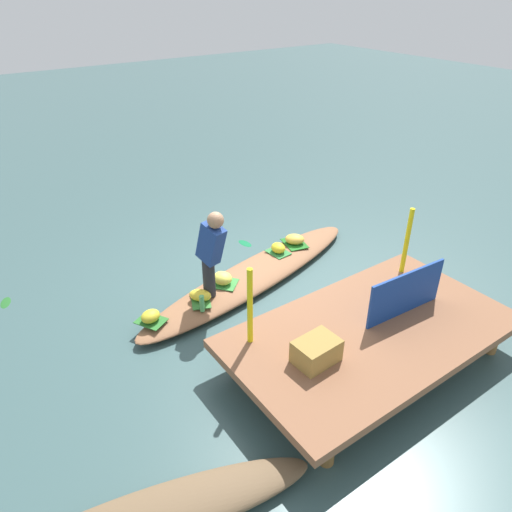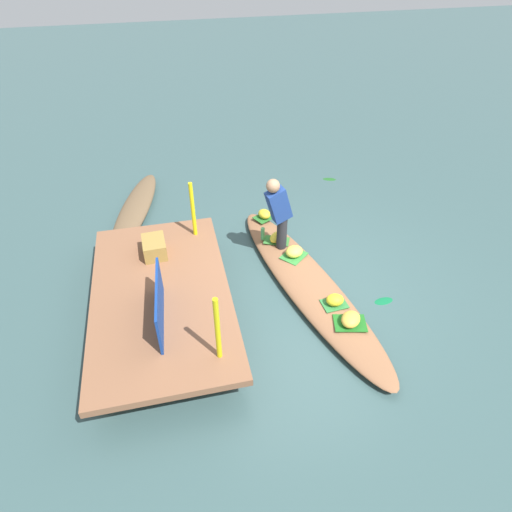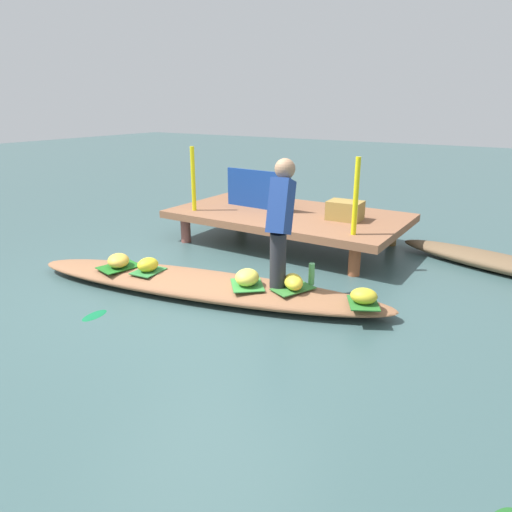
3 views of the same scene
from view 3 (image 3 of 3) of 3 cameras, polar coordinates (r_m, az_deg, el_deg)
name	(u,v)px [view 3 (image 3 of 3)]	position (r m, az deg, el deg)	size (l,w,h in m)	color
canal_water	(201,292)	(5.04, -6.71, -4.44)	(40.00, 40.00, 0.00)	#385455
dock_platform	(288,217)	(6.64, 3.92, 4.82)	(3.20, 1.80, 0.46)	brown
vendor_boat	(201,284)	(5.00, -6.75, -3.46)	(4.06, 0.75, 0.19)	#8F5E3F
moored_boat	(502,263)	(6.32, 27.77, -0.79)	(2.57, 0.50, 0.19)	brown
leaf_mat_0	(247,285)	(4.69, -1.08, -3.55)	(0.38, 0.31, 0.01)	#358739
banana_bunch_0	(247,277)	(4.66, -1.09, -2.61)	(0.27, 0.24, 0.17)	#EDE04E
leaf_mat_1	(148,271)	(5.20, -12.98, -1.80)	(0.34, 0.26, 0.01)	#2F7B3A
banana_bunch_1	(148,265)	(5.18, -13.03, -1.03)	(0.24, 0.20, 0.15)	yellow
leaf_mat_2	(293,289)	(4.62, 4.56, -3.98)	(0.41, 0.24, 0.01)	#347731
banana_bunch_2	(293,282)	(4.59, 4.58, -3.15)	(0.29, 0.18, 0.15)	yellow
leaf_mat_3	(119,267)	(5.42, -16.35, -1.26)	(0.42, 0.30, 0.01)	#1D671E
banana_bunch_3	(118,261)	(5.40, -16.42, -0.53)	(0.30, 0.23, 0.15)	gold
leaf_mat_4	(363,303)	(4.40, 12.94, -5.60)	(0.34, 0.26, 0.01)	#286A28
banana_bunch_4	(364,296)	(4.37, 13.00, -4.76)	(0.24, 0.20, 0.14)	gold
vendor_person	(281,216)	(4.51, 3.04, 4.84)	(0.26, 0.45, 1.24)	#28282D
water_bottle	(312,274)	(4.72, 6.78, -2.19)	(0.06, 0.06, 0.22)	#54AA5E
market_banner	(258,190)	(6.81, 0.25, 8.10)	(1.09, 0.03, 0.55)	navy
railing_post_west	(193,179)	(6.71, -7.66, 9.29)	(0.06, 0.06, 0.90)	yellow
railing_post_east	(356,197)	(5.51, 12.07, 7.09)	(0.06, 0.06, 0.90)	yellow
produce_crate	(345,210)	(6.27, 10.80, 5.48)	(0.44, 0.32, 0.25)	olive
drifting_plant_0	(94,315)	(4.74, -19.08, -6.83)	(0.29, 0.14, 0.01)	#10693A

